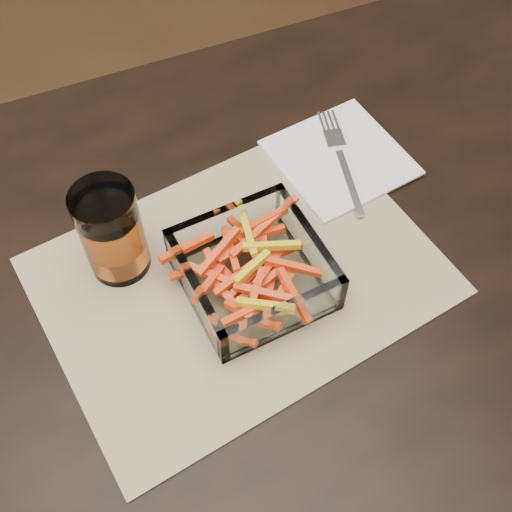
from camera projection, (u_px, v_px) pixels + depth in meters
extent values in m
plane|color=#331E0F|center=(215.00, 495.00, 1.34)|extent=(4.50, 4.50, 0.00)
cube|color=black|center=(180.00, 341.00, 0.73)|extent=(1.60, 0.90, 0.03)
cylinder|color=black|center=(455.00, 157.00, 1.39)|extent=(0.06, 0.06, 0.72)
cube|color=tan|center=(240.00, 276.00, 0.76)|extent=(0.49, 0.39, 0.00)
cube|color=white|center=(253.00, 281.00, 0.75)|extent=(0.16, 0.16, 0.01)
cube|color=white|center=(226.00, 224.00, 0.76)|extent=(0.15, 0.02, 0.06)
cube|color=white|center=(283.00, 320.00, 0.69)|extent=(0.15, 0.02, 0.06)
cube|color=white|center=(196.00, 294.00, 0.71)|extent=(0.02, 0.15, 0.06)
cube|color=white|center=(308.00, 246.00, 0.75)|extent=(0.02, 0.15, 0.06)
cylinder|color=white|center=(112.00, 232.00, 0.72)|extent=(0.07, 0.07, 0.13)
cylinder|color=#B44E19|center=(114.00, 239.00, 0.73)|extent=(0.06, 0.06, 0.08)
cube|color=white|center=(340.00, 157.00, 0.86)|extent=(0.18, 0.18, 0.00)
cube|color=silver|center=(350.00, 183.00, 0.83)|extent=(0.03, 0.11, 0.00)
cube|color=silver|center=(334.00, 138.00, 0.87)|extent=(0.03, 0.04, 0.00)
cube|color=silver|center=(321.00, 122.00, 0.89)|extent=(0.01, 0.04, 0.00)
cube|color=silver|center=(326.00, 121.00, 0.89)|extent=(0.01, 0.04, 0.00)
cube|color=silver|center=(331.00, 120.00, 0.89)|extent=(0.01, 0.04, 0.00)
cube|color=silver|center=(335.00, 120.00, 0.89)|extent=(0.01, 0.04, 0.00)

